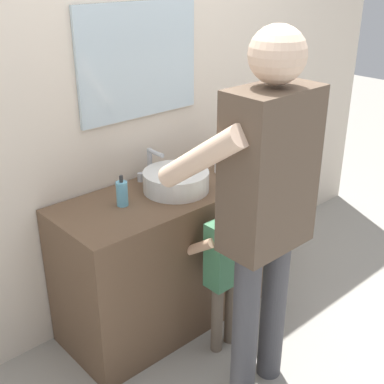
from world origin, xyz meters
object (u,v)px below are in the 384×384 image
toothbrush_cup (220,163)px  adult_parent (265,194)px  soap_bottle (122,193)px  child_toddler (224,261)px

toothbrush_cup → adult_parent: (-0.43, -0.70, 0.18)m
toothbrush_cup → adult_parent: adult_parent is taller
soap_bottle → adult_parent: size_ratio=0.09×
toothbrush_cup → soap_bottle: 0.69m
soap_bottle → child_toddler: (0.33, -0.42, -0.35)m
toothbrush_cup → child_toddler: toothbrush_cup is taller
soap_bottle → child_toddler: bearing=-52.4°
soap_bottle → toothbrush_cup: bearing=-1.5°
soap_bottle → child_toddler: 0.64m
toothbrush_cup → adult_parent: 0.85m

